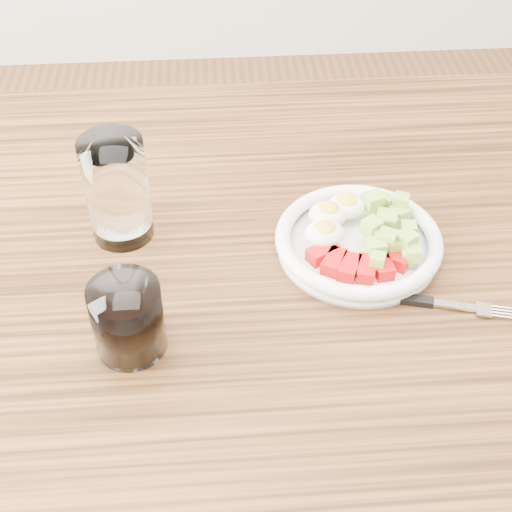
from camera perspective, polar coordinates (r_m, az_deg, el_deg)
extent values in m
cube|color=brown|center=(0.84, 0.73, -2.92)|extent=(1.50, 0.90, 0.04)
cylinder|color=white|center=(0.86, 8.12, 0.64)|extent=(0.19, 0.19, 0.01)
torus|color=white|center=(0.85, 8.21, 1.36)|extent=(0.20, 0.20, 0.02)
cube|color=red|center=(0.83, 5.35, 0.23)|extent=(0.04, 0.04, 0.02)
cube|color=red|center=(0.82, 6.26, -0.48)|extent=(0.04, 0.04, 0.02)
cube|color=red|center=(0.82, 7.48, -0.92)|extent=(0.03, 0.04, 0.02)
cube|color=red|center=(0.82, 8.82, -1.03)|extent=(0.03, 0.04, 0.02)
cube|color=red|center=(0.83, 10.05, -0.79)|extent=(0.02, 0.04, 0.02)
cube|color=red|center=(0.84, 10.98, -0.23)|extent=(0.04, 0.04, 0.02)
cube|color=red|center=(0.85, 11.48, 0.53)|extent=(0.04, 0.03, 0.02)
ellipsoid|color=white|center=(0.87, 5.78, 3.34)|extent=(0.05, 0.04, 0.03)
ellipsoid|color=yellow|center=(0.86, 5.83, 3.86)|extent=(0.03, 0.03, 0.01)
ellipsoid|color=white|center=(0.88, 7.24, 3.97)|extent=(0.05, 0.04, 0.03)
ellipsoid|color=yellow|center=(0.88, 7.30, 4.49)|extent=(0.03, 0.03, 0.01)
ellipsoid|color=white|center=(0.84, 5.51, 1.80)|extent=(0.05, 0.04, 0.03)
ellipsoid|color=yellow|center=(0.84, 5.55, 2.33)|extent=(0.03, 0.03, 0.01)
cube|color=#A9CD4E|center=(0.90, 10.23, 4.32)|extent=(0.02, 0.02, 0.02)
cube|color=#A9CD4E|center=(0.88, 10.27, 2.93)|extent=(0.03, 0.03, 0.02)
cube|color=#A9CD4E|center=(0.87, 10.59, 2.60)|extent=(0.02, 0.02, 0.02)
cube|color=#A9CD4E|center=(0.83, 9.58, 0.63)|extent=(0.02, 0.02, 0.02)
cube|color=#A9CD4E|center=(0.86, 10.50, 2.69)|extent=(0.02, 0.02, 0.02)
cube|color=#A9CD4E|center=(0.84, 12.15, -0.02)|extent=(0.02, 0.02, 0.02)
cube|color=#A9CD4E|center=(0.85, 11.18, 0.54)|extent=(0.02, 0.02, 0.02)
cube|color=#A9CD4E|center=(0.89, 11.53, 4.29)|extent=(0.02, 0.02, 0.02)
cube|color=#A9CD4E|center=(0.89, 11.44, 3.29)|extent=(0.03, 0.03, 0.02)
cube|color=#A9CD4E|center=(0.84, 11.94, 1.23)|extent=(0.03, 0.03, 0.02)
cube|color=#A9CD4E|center=(0.85, 12.10, 2.06)|extent=(0.02, 0.02, 0.02)
cube|color=#A9CD4E|center=(0.83, 12.44, 0.19)|extent=(0.02, 0.02, 0.02)
cube|color=#A9CD4E|center=(0.83, 10.43, 1.30)|extent=(0.03, 0.03, 0.02)
cube|color=#A9CD4E|center=(0.89, 9.38, 4.31)|extent=(0.03, 0.03, 0.02)
cube|color=#A9CD4E|center=(0.84, 9.26, 2.29)|extent=(0.03, 0.03, 0.02)
cube|color=#A9CD4E|center=(0.81, 9.69, -0.36)|extent=(0.02, 0.02, 0.02)
cube|color=#A9CD4E|center=(0.84, 9.94, 1.47)|extent=(0.02, 0.02, 0.02)
cube|color=#A9CD4E|center=(0.84, 11.29, 0.89)|extent=(0.02, 0.02, 0.02)
cube|color=black|center=(0.81, 10.97, -3.28)|extent=(0.09, 0.03, 0.01)
cube|color=silver|center=(0.82, 15.75, -3.86)|extent=(0.05, 0.02, 0.00)
cube|color=silver|center=(0.83, 17.76, -4.09)|extent=(0.02, 0.02, 0.00)
cylinder|color=silver|center=(0.83, 19.40, -4.63)|extent=(0.03, 0.01, 0.00)
cylinder|color=silver|center=(0.83, 19.38, -4.40)|extent=(0.03, 0.01, 0.00)
cylinder|color=silver|center=(0.83, 19.36, -4.17)|extent=(0.03, 0.01, 0.00)
cylinder|color=silver|center=(0.84, 19.34, -3.94)|extent=(0.03, 0.01, 0.00)
cylinder|color=white|center=(0.86, -11.06, 5.22)|extent=(0.08, 0.08, 0.13)
cylinder|color=white|center=(0.74, -10.23, -4.95)|extent=(0.07, 0.07, 0.08)
cylinder|color=black|center=(0.74, -10.21, -5.05)|extent=(0.07, 0.07, 0.07)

